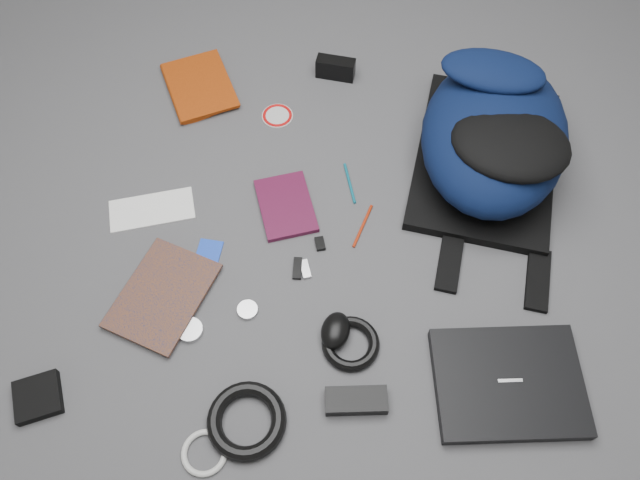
# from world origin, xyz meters

# --- Properties ---
(ground) EXTENTS (4.00, 4.00, 0.00)m
(ground) POSITION_xyz_m (0.00, 0.00, 0.00)
(ground) COLOR #4F4F51
(ground) RESTS_ON ground
(backpack) EXTENTS (0.46, 0.60, 0.23)m
(backpack) POSITION_xyz_m (0.41, 0.27, 0.11)
(backpack) COLOR black
(backpack) RESTS_ON ground
(laptop) EXTENTS (0.33, 0.27, 0.03)m
(laptop) POSITION_xyz_m (0.42, -0.32, 0.02)
(laptop) COLOR black
(laptop) RESTS_ON ground
(textbook_red) EXTENTS (0.25, 0.28, 0.02)m
(textbook_red) POSITION_xyz_m (-0.44, 0.44, 0.01)
(textbook_red) COLOR #8B2D08
(textbook_red) RESTS_ON ground
(comic_book) EXTENTS (0.25, 0.29, 0.02)m
(comic_book) POSITION_xyz_m (-0.43, -0.13, 0.01)
(comic_book) COLOR #A34C0B
(comic_book) RESTS_ON ground
(envelope) EXTENTS (0.22, 0.15, 0.00)m
(envelope) POSITION_xyz_m (-0.42, 0.07, 0.00)
(envelope) COLOR white
(envelope) RESTS_ON ground
(dvd_case) EXTENTS (0.18, 0.21, 0.01)m
(dvd_case) POSITION_xyz_m (-0.09, 0.10, 0.01)
(dvd_case) COLOR #3F0C23
(dvd_case) RESTS_ON ground
(compact_camera) EXTENTS (0.11, 0.05, 0.06)m
(compact_camera) POSITION_xyz_m (0.01, 0.55, 0.03)
(compact_camera) COLOR black
(compact_camera) RESTS_ON ground
(sticker_disc) EXTENTS (0.11, 0.11, 0.00)m
(sticker_disc) POSITION_xyz_m (-0.14, 0.39, 0.00)
(sticker_disc) COLOR silver
(sticker_disc) RESTS_ON ground
(pen_teal) EXTENTS (0.04, 0.12, 0.01)m
(pen_teal) POSITION_xyz_m (0.06, 0.18, 0.00)
(pen_teal) COLOR #0C5F73
(pen_teal) RESTS_ON ground
(pen_red) EXTENTS (0.05, 0.12, 0.01)m
(pen_red) POSITION_xyz_m (0.10, 0.06, 0.00)
(pen_red) COLOR #AA290D
(pen_red) RESTS_ON ground
(id_badge) EXTENTS (0.07, 0.09, 0.00)m
(id_badge) POSITION_xyz_m (-0.26, -0.05, 0.00)
(id_badge) COLOR blue
(id_badge) RESTS_ON ground
(usb_black) EXTENTS (0.02, 0.06, 0.01)m
(usb_black) POSITION_xyz_m (-0.05, -0.07, 0.00)
(usb_black) COLOR black
(usb_black) RESTS_ON ground
(usb_silver) EXTENTS (0.03, 0.05, 0.01)m
(usb_silver) POSITION_xyz_m (-0.03, -0.07, 0.00)
(usb_silver) COLOR silver
(usb_silver) RESTS_ON ground
(key_fob) EXTENTS (0.03, 0.04, 0.01)m
(key_fob) POSITION_xyz_m (0.00, -0.00, 0.01)
(key_fob) COLOR black
(key_fob) RESTS_ON ground
(mouse) EXTENTS (0.08, 0.10, 0.05)m
(mouse) POSITION_xyz_m (0.05, -0.23, 0.02)
(mouse) COLOR black
(mouse) RESTS_ON ground
(headphone_left) EXTENTS (0.06, 0.06, 0.01)m
(headphone_left) POSITION_xyz_m (-0.27, -0.24, 0.01)
(headphone_left) COLOR silver
(headphone_left) RESTS_ON ground
(headphone_right) EXTENTS (0.06, 0.06, 0.01)m
(headphone_right) POSITION_xyz_m (-0.15, -0.18, 0.01)
(headphone_right) COLOR silver
(headphone_right) RESTS_ON ground
(cable_coil) EXTENTS (0.15, 0.15, 0.02)m
(cable_coil) POSITION_xyz_m (0.08, -0.25, 0.01)
(cable_coil) COLOR black
(cable_coil) RESTS_ON ground
(power_brick) EXTENTS (0.13, 0.07, 0.03)m
(power_brick) POSITION_xyz_m (0.10, -0.38, 0.02)
(power_brick) COLOR black
(power_brick) RESTS_ON ground
(power_cord_coil) EXTENTS (0.20, 0.20, 0.03)m
(power_cord_coil) POSITION_xyz_m (-0.12, -0.43, 0.02)
(power_cord_coil) COLOR black
(power_cord_coil) RESTS_ON ground
(pouch) EXTENTS (0.12, 0.12, 0.02)m
(pouch) POSITION_xyz_m (-0.56, -0.41, 0.01)
(pouch) COLOR black
(pouch) RESTS_ON ground
(white_cable_coil) EXTENTS (0.12, 0.12, 0.01)m
(white_cable_coil) POSITION_xyz_m (-0.20, -0.50, 0.01)
(white_cable_coil) COLOR silver
(white_cable_coil) RESTS_ON ground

